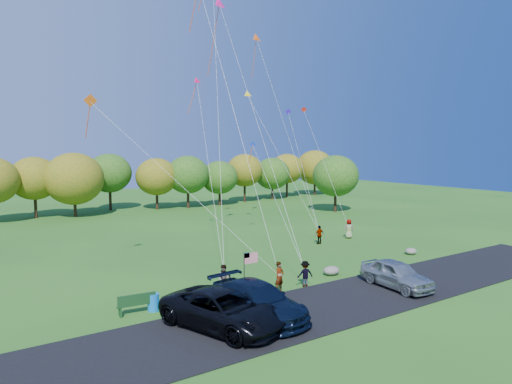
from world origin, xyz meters
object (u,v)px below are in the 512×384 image
flyer_b (224,279)px  park_bench (137,303)px  flyer_d (319,235)px  minivan_navy (258,301)px  minivan_silver (396,274)px  trash_barrel (153,302)px  minivan_dark (223,310)px  flyer_e (349,229)px  flyer_c (305,274)px  flyer_a (279,277)px

flyer_b → park_bench: size_ratio=0.88×
flyer_d → flyer_b: bearing=29.2°
minivan_navy → minivan_silver: bearing=-9.8°
trash_barrel → flyer_d: bearing=22.7°
minivan_dark → minivan_navy: bearing=-16.0°
minivan_silver → flyer_e: 15.15m
flyer_c → park_bench: (-10.14, 1.22, -0.23)m
minivan_navy → trash_barrel: 5.60m
park_bench → trash_barrel: bearing=5.3°
flyer_c → park_bench: bearing=9.4°
park_bench → flyer_c: bearing=-1.1°
minivan_navy → flyer_a: (3.37, 2.76, -0.01)m
minivan_dark → flyer_d: 20.14m
flyer_a → flyer_d: 14.05m
minivan_dark → flyer_d: size_ratio=3.83×
trash_barrel → minivan_silver: bearing=-18.3°
flyer_c → flyer_e: flyer_e is taller
minivan_dark → park_bench: size_ratio=3.24×
trash_barrel → flyer_b: bearing=5.2°
flyer_e → trash_barrel: (-22.20, -7.98, -0.45)m
park_bench → trash_barrel: 0.91m
flyer_a → flyer_b: bearing=133.6°
flyer_a → flyer_b: (-2.79, 1.62, -0.06)m
minivan_navy → flyer_b: bearing=75.9°
flyer_a → flyer_e: flyer_a is taller
flyer_b → flyer_d: flyer_b is taller
minivan_silver → trash_barrel: bearing=166.3°
minivan_dark → flyer_e: minivan_dark is taller
minivan_silver → flyer_c: minivan_silver is taller
minivan_navy → trash_barrel: (-3.92, 3.97, -0.48)m
minivan_navy → park_bench: (-4.82, 3.98, -0.35)m
flyer_c → trash_barrel: flyer_c is taller
minivan_navy → minivan_silver: minivan_navy is taller
flyer_d → flyer_e: bearing=-173.1°
flyer_d → minivan_dark: bearing=37.1°
minivan_dark → flyer_a: 6.18m
park_bench → minivan_silver: bearing=-11.5°
flyer_c → flyer_e: size_ratio=0.89×
flyer_b → flyer_e: (17.70, 7.58, 0.04)m
minivan_navy → park_bench: minivan_navy is taller
flyer_e → flyer_c: bearing=64.5°
flyer_b → flyer_d: 15.50m
flyer_a → flyer_c: size_ratio=1.15×
flyer_d → flyer_e: flyer_e is taller
minivan_silver → minivan_dark: bearing=-177.4°
flyer_b → flyer_e: flyer_e is taller
flyer_d → flyer_c: bearing=46.0°
trash_barrel → flyer_a: bearing=-9.4°
flyer_e → trash_barrel: flyer_e is taller
flyer_e → flyer_a: bearing=60.8°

